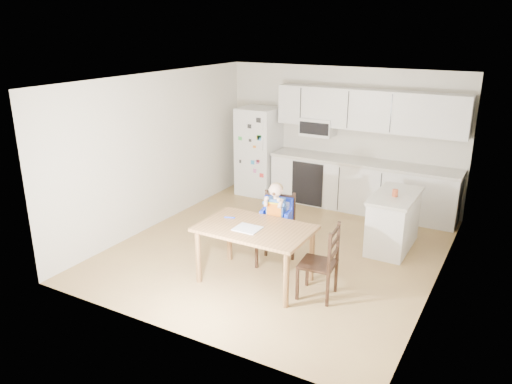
{
  "coord_description": "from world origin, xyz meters",
  "views": [
    {
      "loc": [
        3.05,
        -6.15,
        3.22
      ],
      "look_at": [
        -0.15,
        -0.45,
        1.01
      ],
      "focal_mm": 35.0,
      "sensor_mm": 36.0,
      "label": 1
    }
  ],
  "objects_px": {
    "chair_booster": "(277,215)",
    "chair_side": "(326,258)",
    "refrigerator": "(259,151)",
    "kitchen_island": "(393,221)",
    "red_cup": "(395,193)",
    "dining_table": "(255,235)"
  },
  "relations": [
    {
      "from": "refrigerator",
      "to": "chair_side",
      "type": "relative_size",
      "value": 1.79
    },
    {
      "from": "red_cup",
      "to": "chair_booster",
      "type": "height_order",
      "value": "chair_booster"
    },
    {
      "from": "dining_table",
      "to": "refrigerator",
      "type": "bearing_deg",
      "value": 118.26
    },
    {
      "from": "chair_booster",
      "to": "chair_side",
      "type": "distance_m",
      "value": 1.12
    },
    {
      "from": "chair_booster",
      "to": "chair_side",
      "type": "bearing_deg",
      "value": -39.89
    },
    {
      "from": "kitchen_island",
      "to": "dining_table",
      "type": "relative_size",
      "value": 0.8
    },
    {
      "from": "chair_booster",
      "to": "refrigerator",
      "type": "bearing_deg",
      "value": 114.12
    },
    {
      "from": "red_cup",
      "to": "chair_side",
      "type": "distance_m",
      "value": 1.84
    },
    {
      "from": "chair_side",
      "to": "kitchen_island",
      "type": "bearing_deg",
      "value": 164.26
    },
    {
      "from": "red_cup",
      "to": "refrigerator",
      "type": "bearing_deg",
      "value": 155.45
    },
    {
      "from": "kitchen_island",
      "to": "red_cup",
      "type": "bearing_deg",
      "value": -85.01
    },
    {
      "from": "red_cup",
      "to": "chair_booster",
      "type": "bearing_deg",
      "value": -137.14
    },
    {
      "from": "red_cup",
      "to": "dining_table",
      "type": "bearing_deg",
      "value": -125.29
    },
    {
      "from": "dining_table",
      "to": "chair_side",
      "type": "bearing_deg",
      "value": 3.57
    },
    {
      "from": "dining_table",
      "to": "red_cup",
      "type": "bearing_deg",
      "value": 54.71
    },
    {
      "from": "refrigerator",
      "to": "kitchen_island",
      "type": "relative_size",
      "value": 1.49
    },
    {
      "from": "refrigerator",
      "to": "dining_table",
      "type": "bearing_deg",
      "value": -61.74
    },
    {
      "from": "kitchen_island",
      "to": "chair_side",
      "type": "height_order",
      "value": "chair_side"
    },
    {
      "from": "refrigerator",
      "to": "dining_table",
      "type": "xyz_separation_m",
      "value": [
        1.72,
        -3.2,
        -0.19
      ]
    },
    {
      "from": "red_cup",
      "to": "chair_side",
      "type": "height_order",
      "value": "same"
    },
    {
      "from": "refrigerator",
      "to": "red_cup",
      "type": "bearing_deg",
      "value": -24.55
    },
    {
      "from": "kitchen_island",
      "to": "chair_side",
      "type": "xyz_separation_m",
      "value": [
        -0.34,
        -1.86,
        0.11
      ]
    }
  ]
}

